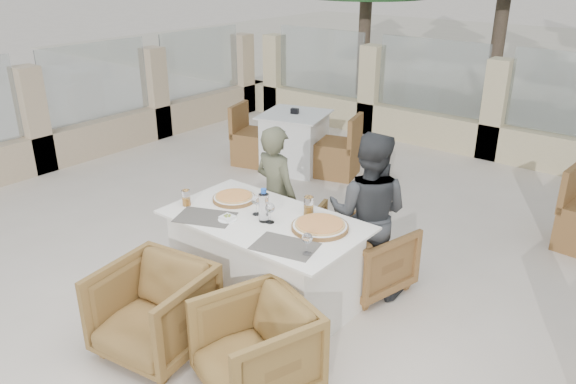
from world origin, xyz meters
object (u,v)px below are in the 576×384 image
Objects in this scene: wine_glass_centre at (256,204)px; pizza_right at (320,226)px; pizza_left at (234,198)px; water_bottle at (264,205)px; armchair_far_right at (367,256)px; bg_table_a at (295,142)px; wine_glass_near at (270,212)px; dining_table at (265,261)px; armchair_far_left at (288,230)px; wine_glass_corner at (307,242)px; armchair_near_left at (154,311)px; beer_glass_right at (309,206)px; armchair_near_right at (255,348)px; olive_dish at (227,217)px; diner_left at (276,195)px; diner_right at (368,214)px; beer_glass_left at (186,198)px.

pizza_right is at bearing 11.09° from wine_glass_centre.
pizza_left is 0.83× the size of pizza_right.
water_bottle is (0.46, -0.15, 0.11)m from pizza_left.
bg_table_a reaches higher than armchair_far_right.
pizza_right is at bearing 22.45° from wine_glass_near.
dining_table is at bearing -163.80° from pizza_right.
bg_table_a reaches higher than armchair_far_left.
wine_glass_corner is 0.25× the size of armchair_near_left.
beer_glass_right is 0.10× the size of bg_table_a.
wine_glass_near is (0.08, -0.02, 0.48)m from dining_table.
pizza_left is 2.31× the size of beer_glass_right.
wine_glass_centre is at bearing -15.27° from pizza_left.
armchair_near_right is at bearing -89.28° from wine_glass_corner.
wine_glass_centre is 0.28× the size of armchair_far_right.
beer_glass_right is 1.42× the size of olive_dish.
armchair_near_left is (-0.45, -1.24, -0.51)m from beer_glass_right.
wine_glass_centre reaches higher than beer_glass_right.
wine_glass_near is 1.18× the size of beer_glass_right.
armchair_far_right is 1.54m from armchair_near_right.
dining_table is 0.78m from diner_left.
diner_left is (-0.18, 1.58, 0.32)m from armchair_near_left.
armchair_near_left reaches higher than armchair_far_left.
wine_glass_centre reaches higher than olive_dish.
armchair_far_left is 0.96m from diner_right.
diner_left is (-1.01, 1.42, 0.34)m from armchair_near_right.
olive_dish is at bearing -77.09° from bg_table_a.
pizza_left is 0.40m from beer_glass_left.
olive_dish reaches higher than bg_table_a.
pizza_left is 1.47m from armchair_near_right.
beer_glass_left is 0.10× the size of diner_left.
wine_glass_near is at bearing 30.65° from olive_dish.
pizza_left reaches higher than armchair_far_left.
diner_right is at bearing 55.77° from water_bottle.
armchair_near_left is (-0.22, -0.96, -0.05)m from dining_table.
water_bottle reaches higher than beer_glass_left.
dining_table is at bearing -12.43° from wine_glass_centre.
diner_right is at bearing 31.50° from pizza_left.
pizza_right is 0.27× the size of bg_table_a.
diner_left is at bearing 116.39° from wine_glass_centre.
wine_glass_centre and wine_glass_corner have the same top height.
bg_table_a is at bearing 104.75° from armchair_near_left.
wine_glass_corner is (0.60, -0.24, 0.48)m from dining_table.
diner_right is (-0.08, 0.95, -0.15)m from wine_glass_corner.
armchair_near_right is (1.28, -0.60, -0.52)m from beer_glass_left.
water_bottle reaches higher than olive_dish.
olive_dish reaches higher than armchair_near_left.
pizza_left is 0.49× the size of armchair_near_left.
armchair_far_left is at bearing 69.98° from beer_glass_left.
wine_glass_corner is 0.78m from armchair_near_right.
olive_dish reaches higher than armchair_far_left.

